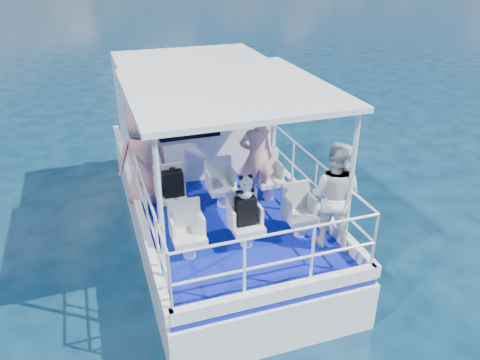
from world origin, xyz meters
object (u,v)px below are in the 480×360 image
(backpack_center, at_px, (245,211))
(panda, at_px, (246,187))
(passenger_port_fwd, at_px, (143,158))
(passenger_stbd_aft, at_px, (334,195))

(backpack_center, height_order, panda, panda)
(passenger_port_fwd, relative_size, passenger_stbd_aft, 1.03)
(passenger_port_fwd, relative_size, backpack_center, 3.87)
(passenger_stbd_aft, xyz_separation_m, panda, (-1.26, 0.36, 0.17))
(passenger_port_fwd, distance_m, passenger_stbd_aft, 3.32)
(passenger_stbd_aft, distance_m, backpack_center, 1.33)
(passenger_stbd_aft, distance_m, panda, 1.33)
(passenger_stbd_aft, height_order, panda, passenger_stbd_aft)
(backpack_center, bearing_deg, passenger_stbd_aft, -16.08)
(passenger_port_fwd, distance_m, panda, 2.21)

